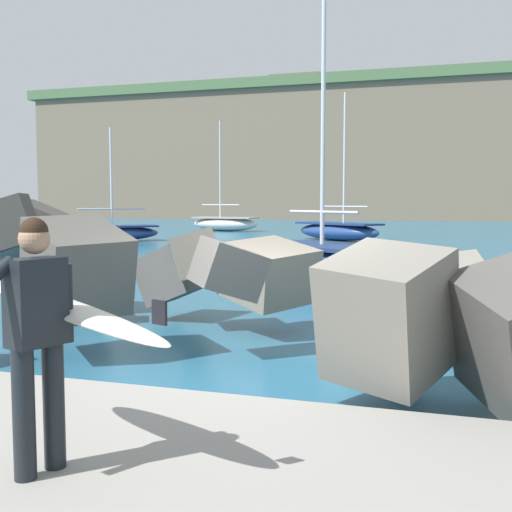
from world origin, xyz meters
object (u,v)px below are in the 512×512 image
surfer_with_board (47,323)px  station_building_west (342,95)px  station_building_central (297,93)px  boat_near_left (225,223)px  boat_mid_centre (330,260)px  mooring_buoy_inner (123,241)px  boat_mid_left (104,233)px  mooring_buoy_middle (106,257)px  boat_near_right (338,230)px

surfer_with_board → station_building_west: bearing=99.1°
station_building_central → boat_near_left: bearing=-81.0°
boat_mid_centre → mooring_buoy_inner: boat_mid_centre is taller
surfer_with_board → boat_mid_left: 30.31m
surfer_with_board → station_building_central: station_building_central is taller
station_building_west → mooring_buoy_middle: bearing=-85.1°
station_building_central → boat_mid_centre: bearing=-75.3°
boat_near_right → mooring_buoy_inner: boat_near_right is taller
surfer_with_board → boat_mid_left: size_ratio=0.35×
boat_near_left → boat_mid_centre: boat_mid_centre is taller
surfer_with_board → mooring_buoy_inner: surfer_with_board is taller
boat_near_right → station_building_central: 72.08m
boat_mid_centre → mooring_buoy_middle: size_ratio=18.93×
surfer_with_board → mooring_buoy_middle: size_ratio=4.77×
boat_near_left → mooring_buoy_inner: size_ratio=18.11×
surfer_with_board → mooring_buoy_middle: surfer_with_board is taller
boat_mid_left → boat_mid_centre: (14.70, -12.73, 0.07)m
mooring_buoy_middle → surfer_with_board: bearing=-60.4°
mooring_buoy_middle → station_building_central: station_building_central is taller
boat_near_left → boat_mid_centre: 29.51m
boat_near_left → mooring_buoy_inner: bearing=-88.0°
boat_near_left → station_building_central: (-9.24, 58.01, 19.06)m
mooring_buoy_middle → station_building_west: bearing=94.9°
surfer_with_board → boat_mid_left: boat_mid_left is taller
boat_near_left → mooring_buoy_middle: 24.65m
boat_near_right → boat_mid_left: boat_near_right is taller
boat_near_left → mooring_buoy_inner: (0.54, -15.82, -0.36)m
mooring_buoy_inner → station_building_central: size_ratio=0.05×
surfer_with_board → station_building_central: size_ratio=0.26×
boat_mid_left → boat_near_right: bearing=23.1°
boat_mid_left → station_building_central: bearing=96.0°
boat_near_right → station_building_west: size_ratio=1.41×
boat_mid_left → station_building_west: station_building_west is taller
mooring_buoy_middle → boat_mid_left: bearing=121.4°
boat_mid_left → mooring_buoy_inner: boat_mid_left is taller
surfer_with_board → boat_mid_left: (-15.32, 26.15, -0.80)m
boat_mid_centre → mooring_buoy_inner: size_ratio=18.93×
surfer_with_board → boat_near_right: size_ratio=0.26×
boat_mid_centre → mooring_buoy_middle: boat_mid_centre is taller
boat_mid_centre → station_building_west: bearing=100.0°
surfer_with_board → boat_mid_left: bearing=120.4°
boat_near_right → station_building_west: (-12.61, 70.66, 19.06)m
boat_mid_left → boat_near_left: bearing=82.9°
boat_near_right → boat_mid_left: size_ratio=1.32×
boat_mid_left → mooring_buoy_middle: bearing=-58.6°
mooring_buoy_inner → station_building_central: bearing=97.5°
surfer_with_board → boat_near_right: boat_near_right is taller
station_building_west → boat_near_right: bearing=-79.9°
mooring_buoy_inner → station_building_central: station_building_central is taller
boat_near_right → station_building_central: bearing=106.0°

